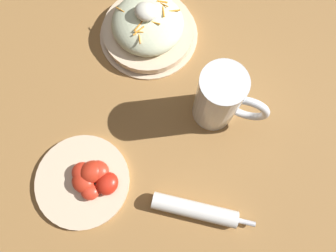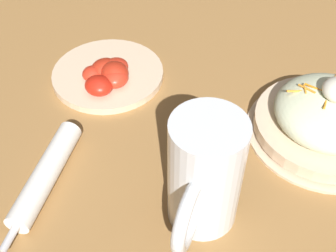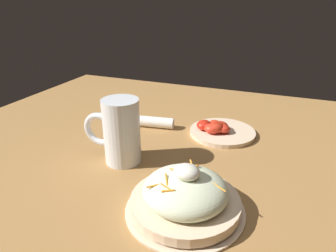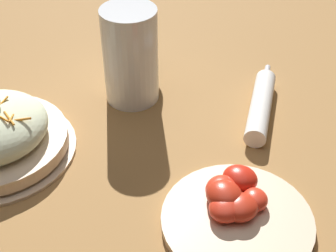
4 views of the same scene
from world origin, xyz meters
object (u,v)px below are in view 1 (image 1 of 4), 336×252
Objects in this scene: salad_plate at (148,27)px; tomato_plate at (86,180)px; beer_mug at (219,100)px; napkin_roll at (196,210)px.

salad_plate is 0.37m from tomato_plate.
salad_plate is 1.19× the size of tomato_plate.
beer_mug is 0.83× the size of tomato_plate.
tomato_plate is (-0.01, 0.37, -0.02)m from salad_plate.
beer_mug is 0.78× the size of napkin_roll.
beer_mug reaches higher than napkin_roll.
tomato_plate reaches higher than napkin_roll.
salad_plate is 0.42m from napkin_roll.
salad_plate is at bearing -87.90° from tomato_plate.
tomato_plate is at bearing 50.97° from beer_mug.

